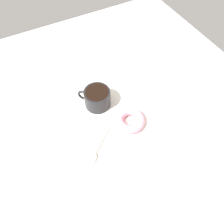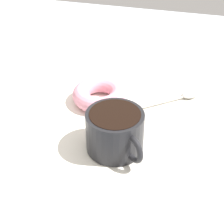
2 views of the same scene
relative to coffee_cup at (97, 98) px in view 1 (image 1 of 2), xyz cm
name	(u,v)px [view 1 (image 1 of 2)]	position (x,y,z in cm)	size (l,w,h in cm)	color
ground_plane	(109,113)	(4.99, 2.01, -4.89)	(120.00, 120.00, 2.00)	#B2BCC6
napkin	(112,115)	(6.99, 2.40, -3.74)	(31.05, 31.05, 0.30)	white
coffee_cup	(97,98)	(0.00, 0.00, 0.00)	(10.06, 10.46, 6.89)	black
donut	(130,120)	(12.54, 6.31, -2.01)	(10.52, 10.52, 3.17)	pink
spoon	(95,153)	(17.64, -9.11, -3.19)	(9.17, 11.11, 0.90)	#B7B2A8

